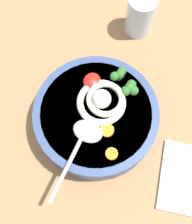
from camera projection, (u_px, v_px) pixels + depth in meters
table_slab at (91, 139)px, 66.65cm from camera, size 92.51×92.51×4.04cm
soup_bowl at (96, 117)px, 62.64cm from camera, size 25.92×25.92×6.68cm
noodle_pile at (102, 101)px, 58.95cm from camera, size 11.05×10.83×4.44cm
soup_spoon at (83, 137)px, 57.03cm from camera, size 17.39×6.28×1.60cm
chili_sauce_dollop at (92, 81)px, 60.96cm from camera, size 3.94×3.54×1.77cm
broccoli_floret_beside_noodles at (130, 89)px, 59.23cm from camera, size 3.92×3.37×3.10cm
broccoli_floret_left at (119, 74)px, 60.49cm from camera, size 3.65×3.14×2.89cm
carrot_slice_rear at (107, 130)px, 57.99cm from camera, size 2.80×2.80×0.60cm
carrot_slice_right at (112, 154)px, 56.30cm from camera, size 2.39×2.39×0.77cm
drinking_glass at (140, 15)px, 69.40cm from camera, size 6.63×6.63×10.46cm
folded_napkin at (192, 180)px, 61.19cm from camera, size 17.64×16.79×0.80cm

